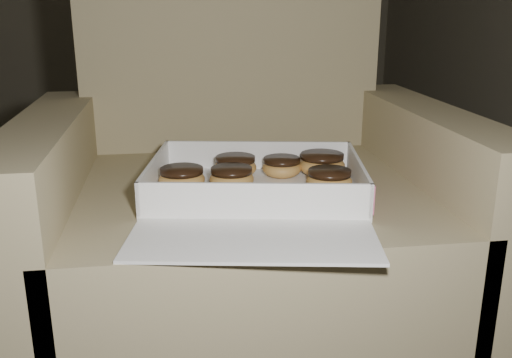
{
  "coord_description": "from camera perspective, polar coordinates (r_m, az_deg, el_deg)",
  "views": [
    {
      "loc": [
        0.8,
        -0.89,
        0.74
      ],
      "look_at": [
        0.94,
        0.1,
        0.43
      ],
      "focal_mm": 40.0,
      "sensor_mm": 36.0,
      "label": 1
    }
  ],
  "objects": [
    {
      "name": "armchair",
      "position": [
        1.2,
        -1.13,
        -4.97
      ],
      "size": [
        0.86,
        0.73,
        0.9
      ],
      "color": "#877B56",
      "rests_on": "floor"
    },
    {
      "name": "bakery_box",
      "position": [
        1.01,
        0.12,
        -1.49
      ],
      "size": [
        0.45,
        0.5,
        0.06
      ],
      "rotation": [
        0.0,
        0.0,
        -0.17
      ],
      "color": "white",
      "rests_on": "armchair"
    },
    {
      "name": "donut_a",
      "position": [
        1.04,
        -7.42,
        0.07
      ],
      "size": [
        0.08,
        0.08,
        0.04
      ],
      "color": "gold",
      "rests_on": "bakery_box"
    },
    {
      "name": "donut_b",
      "position": [
        1.11,
        -2.08,
        1.31
      ],
      "size": [
        0.08,
        0.08,
        0.04
      ],
      "color": "gold",
      "rests_on": "bakery_box"
    },
    {
      "name": "donut_c",
      "position": [
        1.12,
        2.6,
        1.25
      ],
      "size": [
        0.08,
        0.08,
        0.04
      ],
      "color": "gold",
      "rests_on": "bakery_box"
    },
    {
      "name": "donut_d",
      "position": [
        1.04,
        -2.46,
        0.13
      ],
      "size": [
        0.08,
        0.08,
        0.04
      ],
      "color": "gold",
      "rests_on": "bakery_box"
    },
    {
      "name": "donut_e",
      "position": [
        1.03,
        7.35,
        -0.12
      ],
      "size": [
        0.08,
        0.08,
        0.04
      ],
      "color": "gold",
      "rests_on": "bakery_box"
    },
    {
      "name": "donut_f",
      "position": [
        1.13,
        6.61,
        1.51
      ],
      "size": [
        0.09,
        0.09,
        0.05
      ],
      "color": "gold",
      "rests_on": "bakery_box"
    },
    {
      "name": "crumb_a",
      "position": [
        1.02,
        -4.35,
        -1.41
      ],
      "size": [
        0.01,
        0.01,
        0.0
      ],
      "primitive_type": "ellipsoid",
      "color": "black",
      "rests_on": "bakery_box"
    },
    {
      "name": "crumb_b",
      "position": [
        0.99,
        -9.19,
        -2.16
      ],
      "size": [
        0.01,
        0.01,
        0.0
      ],
      "primitive_type": "ellipsoid",
      "color": "black",
      "rests_on": "bakery_box"
    },
    {
      "name": "crumb_c",
      "position": [
        0.95,
        5.63,
        -3.01
      ],
      "size": [
        0.01,
        0.01,
        0.0
      ],
      "primitive_type": "ellipsoid",
      "color": "black",
      "rests_on": "bakery_box"
    },
    {
      "name": "crumb_d",
      "position": [
        1.02,
        -6.5,
        -1.52
      ],
      "size": [
        0.01,
        0.01,
        0.0
      ],
      "primitive_type": "ellipsoid",
      "color": "black",
      "rests_on": "bakery_box"
    },
    {
      "name": "crumb_e",
      "position": [
        1.0,
        9.67,
        -2.15
      ],
      "size": [
        0.01,
        0.01,
        0.0
      ],
      "primitive_type": "ellipsoid",
      "color": "black",
      "rests_on": "bakery_box"
    }
  ]
}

